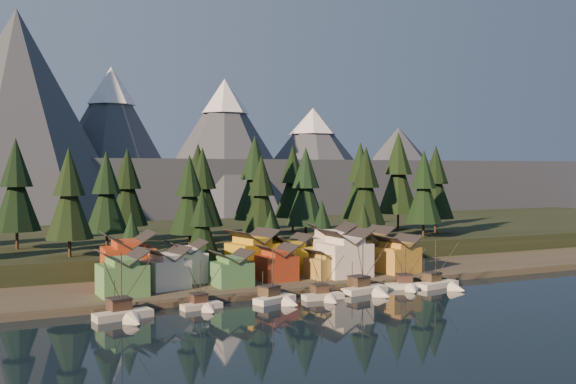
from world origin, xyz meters
name	(u,v)px	position (x,y,z in m)	size (l,w,h in m)	color
ground	(333,310)	(0.00, 0.00, 0.00)	(500.00, 500.00, 0.00)	black
shore_strip	(251,274)	(0.00, 40.00, 0.75)	(400.00, 50.00, 1.50)	#3C372C
hillside	(191,242)	(0.00, 90.00, 3.00)	(420.00, 100.00, 6.00)	black
dock	(294,292)	(0.00, 16.50, 0.50)	(80.00, 4.00, 1.00)	#4F4638
mountain_ridge	(108,168)	(-4.20, 213.59, 26.06)	(560.00, 190.00, 90.00)	#4C5462
boat_0	(125,306)	(-35.44, 8.32, 2.42)	(10.57, 11.15, 12.41)	beige
boat_1	(203,299)	(-21.11, 10.45, 1.98)	(7.89, 8.43, 9.88)	beige
boat_2	(278,291)	(-6.54, 9.75, 2.27)	(9.33, 9.92, 11.36)	white
boat_3	(325,290)	(2.95, 8.65, 2.02)	(8.44, 9.15, 10.31)	beige
boat_4	(369,282)	(13.87, 10.21, 2.38)	(10.79, 11.42, 12.39)	silver
boat_5	(408,280)	(24.07, 10.96, 2.07)	(9.31, 9.80, 10.71)	white
boat_6	(442,278)	(31.50, 8.95, 2.14)	(10.72, 11.34, 11.52)	white
house_front_0	(122,272)	(-33.32, 22.43, 6.02)	(9.20, 8.76, 8.59)	#4D8749
house_front_1	(166,267)	(-24.11, 25.90, 5.88)	(9.66, 9.42, 8.33)	silver
house_front_2	(232,267)	(-11.13, 22.98, 5.30)	(7.83, 7.89, 7.24)	#417845
house_front_3	(277,262)	(-0.03, 25.12, 5.54)	(7.97, 7.64, 7.69)	maroon
house_front_4	(323,263)	(10.49, 23.61, 4.86)	(7.40, 7.79, 6.40)	#A4833A
house_front_5	(345,251)	(16.01, 23.55, 7.05)	(10.29, 9.40, 10.56)	silver
house_front_6	(397,253)	(29.68, 22.92, 6.01)	(9.71, 9.31, 8.58)	gold
house_back_0	(128,257)	(-30.22, 32.81, 7.27)	(10.34, 9.94, 10.98)	#9E3718
house_back_1	(186,260)	(-18.27, 31.30, 6.09)	(8.05, 8.15, 8.75)	white
house_back_2	(252,251)	(-2.28, 33.61, 6.92)	(11.56, 10.98, 10.32)	gold
house_back_3	(289,253)	(6.70, 33.03, 6.16)	(9.28, 8.39, 8.86)	gold
house_back_4	(331,246)	(17.12, 32.07, 7.35)	(12.19, 11.89, 11.14)	silver
house_back_5	(369,246)	(27.52, 31.53, 6.75)	(9.73, 9.83, 9.99)	olive
tree_hill_1	(16,188)	(-50.00, 68.00, 20.84)	(11.65, 11.65, 27.14)	#332319
tree_hill_2	(69,197)	(-40.00, 48.00, 19.29)	(10.43, 10.43, 24.31)	#332319
tree_hill_3	(106,195)	(-30.00, 60.00, 19.15)	(10.33, 10.33, 24.06)	#332319
tree_hill_4	(128,190)	(-22.00, 75.00, 19.84)	(10.87, 10.87, 25.33)	#332319
tree_hill_5	(190,197)	(-12.00, 50.00, 18.62)	(9.91, 9.91, 23.09)	#332319
tree_hill_6	(203,190)	(-4.00, 65.00, 19.88)	(10.90, 10.90, 25.39)	#332319
tree_hill_7	(261,197)	(6.00, 48.00, 18.56)	(9.86, 9.86, 22.98)	#332319
tree_hill_8	(255,181)	(14.00, 72.00, 22.07)	(12.61, 12.61, 29.38)	#332319
tree_hill_9	(306,189)	(22.00, 55.00, 20.01)	(11.00, 11.00, 25.62)	#332319
tree_hill_10	(293,184)	(30.00, 80.00, 20.82)	(11.64, 11.64, 27.11)	#332319
tree_hill_11	(366,189)	(38.00, 50.00, 20.11)	(11.08, 11.08, 25.81)	#332319
tree_hill_12	(360,183)	(46.00, 66.00, 21.18)	(11.92, 11.92, 27.77)	#332319
tree_hill_13	(424,190)	(56.00, 48.00, 19.66)	(10.73, 10.73, 25.00)	#332319
tree_hill_14	(398,176)	(64.00, 72.00, 23.36)	(13.63, 13.63, 31.75)	#332319
tree_hill_15	(198,185)	(0.00, 82.00, 20.86)	(11.67, 11.67, 27.19)	#332319
tree_hill_17	(436,185)	(68.00, 58.00, 20.69)	(11.54, 11.54, 26.87)	#332319
tree_shore_0	(132,242)	(-28.00, 40.00, 9.57)	(6.35, 6.35, 14.78)	#332319
tree_shore_1	(202,227)	(-12.00, 40.00, 12.26)	(8.45, 8.45, 19.69)	#332319
tree_shore_2	(270,237)	(5.00, 40.00, 9.25)	(6.09, 6.09, 14.20)	#332319
tree_shore_3	(322,230)	(19.00, 40.00, 10.42)	(7.01, 7.01, 16.33)	#332319
tree_shore_4	(363,229)	(31.00, 40.00, 10.00)	(6.68, 6.68, 15.57)	#332319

